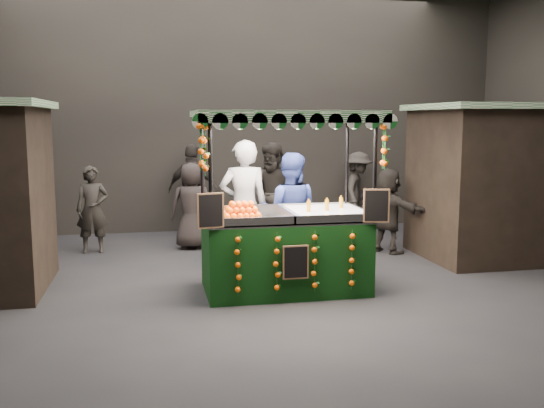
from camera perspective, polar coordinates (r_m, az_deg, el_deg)
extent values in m
plane|color=black|center=(8.24, -0.15, -8.53)|extent=(12.00, 12.00, 0.00)
cube|color=black|center=(12.84, -4.58, 8.65)|extent=(12.00, 0.10, 5.00)
cube|color=black|center=(3.16, 18.26, 10.57)|extent=(12.00, 0.10, 5.00)
cube|color=black|center=(11.05, 21.20, 1.76)|extent=(2.80, 2.00, 2.50)
cube|color=#115019|center=(11.00, 21.54, 8.51)|extent=(3.00, 2.20, 0.10)
cube|color=black|center=(8.31, 1.21, -4.85)|extent=(2.18, 1.19, 0.99)
cube|color=#A8AAAF|center=(8.21, 1.22, -1.34)|extent=(2.18, 1.19, 0.04)
cylinder|color=black|center=(7.46, -5.78, -0.93)|extent=(0.05, 0.05, 2.38)
cylinder|color=black|center=(7.95, 9.60, -0.46)|extent=(0.05, 0.05, 2.38)
cylinder|color=black|center=(8.58, -6.53, 0.21)|extent=(0.05, 0.05, 2.38)
cylinder|color=black|center=(9.01, 7.03, 0.57)|extent=(0.05, 0.05, 2.38)
cube|color=#115019|center=(8.10, 1.25, 8.52)|extent=(2.43, 1.44, 0.08)
cube|color=white|center=(8.35, 5.20, -0.81)|extent=(0.97, 1.07, 0.08)
cube|color=black|center=(7.40, -5.82, -0.62)|extent=(0.33, 0.09, 0.44)
cube|color=black|center=(7.90, 9.83, -0.16)|extent=(0.33, 0.09, 0.44)
cube|color=black|center=(7.70, 2.25, -5.51)|extent=(0.34, 0.02, 0.44)
imported|color=gray|center=(9.22, -2.67, -0.28)|extent=(0.75, 0.50, 2.04)
imported|color=navy|center=(9.24, 1.69, -0.85)|extent=(1.08, 0.96, 1.85)
imported|color=black|center=(11.11, -16.59, -0.50)|extent=(0.57, 0.38, 1.54)
imported|color=#2A2622|center=(11.12, 0.24, 0.86)|extent=(1.18, 1.12, 1.93)
imported|color=#2D2724|center=(12.25, -7.45, 1.29)|extent=(1.18, 0.90, 1.86)
imported|color=#2D2925|center=(12.98, 8.12, 1.22)|extent=(1.08, 1.24, 1.67)
imported|color=black|center=(11.06, -7.58, -0.16)|extent=(0.80, 0.55, 1.58)
imported|color=black|center=(10.83, 10.93, -0.61)|extent=(1.11, 1.42, 1.50)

